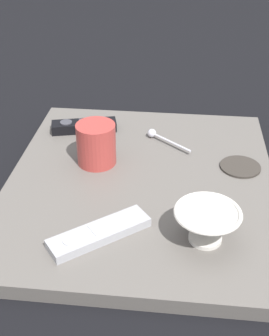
{
  "coord_description": "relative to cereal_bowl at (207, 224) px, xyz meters",
  "views": [
    {
      "loc": [
        -0.07,
        0.82,
        0.6
      ],
      "look_at": [
        0.02,
        -0.01,
        0.05
      ],
      "focal_mm": 48.13,
      "sensor_mm": 36.0,
      "label": 1
    }
  ],
  "objects": [
    {
      "name": "ground_plane",
      "position": [
        0.14,
        -0.19,
        -0.07
      ],
      "size": [
        6.0,
        6.0,
        0.0
      ],
      "primitive_type": "plane",
      "color": "black"
    },
    {
      "name": "table",
      "position": [
        0.14,
        -0.19,
        -0.05
      ],
      "size": [
        0.59,
        0.67,
        0.03
      ],
      "color": "#5B5651",
      "rests_on": "ground"
    },
    {
      "name": "cereal_bowl",
      "position": [
        0.0,
        0.0,
        0.0
      ],
      "size": [
        0.12,
        0.12,
        0.07
      ],
      "color": "beige",
      "rests_on": "table"
    },
    {
      "name": "coffee_mug",
      "position": [
        0.25,
        -0.24,
        0.01
      ],
      "size": [
        0.09,
        0.09,
        0.1
      ],
      "color": "#A53833",
      "rests_on": "table"
    },
    {
      "name": "teaspoon",
      "position": [
        0.11,
        -0.37,
        -0.03
      ],
      "size": [
        0.11,
        0.09,
        0.02
      ],
      "color": "silver",
      "rests_on": "table"
    },
    {
      "name": "tv_remote_near",
      "position": [
        0.2,
        0.01,
        -0.03
      ],
      "size": [
        0.19,
        0.16,
        0.02
      ],
      "color": "#9E9EA3",
      "rests_on": "table"
    },
    {
      "name": "tv_remote_far",
      "position": [
        0.31,
        -0.39,
        -0.02
      ],
      "size": [
        0.17,
        0.08,
        0.03
      ],
      "color": "black",
      "rests_on": "table"
    },
    {
      "name": "drink_coaster",
      "position": [
        -0.09,
        -0.25,
        -0.04
      ],
      "size": [
        0.09,
        0.09,
        0.01
      ],
      "color": "#332D28",
      "rests_on": "table"
    }
  ]
}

